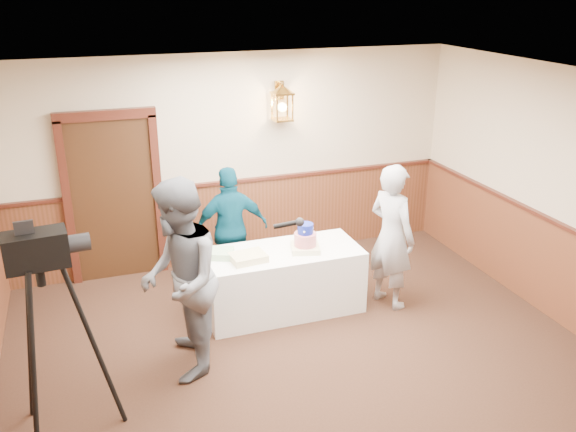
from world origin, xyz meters
name	(u,v)px	position (x,y,z in m)	size (l,w,h in m)	color
ground	(339,410)	(0.00, 0.00, 0.00)	(7.00, 7.00, 0.00)	#321D13
room_shell	(317,238)	(-0.05, 0.45, 1.52)	(6.02, 7.02, 2.81)	beige
display_table	(282,280)	(0.11, 1.90, 0.38)	(1.80, 0.80, 0.75)	white
tiered_cake	(305,240)	(0.36, 1.83, 0.88)	(0.39, 0.39, 0.33)	beige
sheet_cake_yellow	(248,257)	(-0.32, 1.78, 0.79)	(0.38, 0.29, 0.08)	#D7CB80
sheet_cake_green	(218,253)	(-0.61, 2.00, 0.79)	(0.33, 0.26, 0.08)	#91C88D
interviewer	(180,280)	(-1.19, 1.09, 0.99)	(1.57, 1.07, 1.98)	slate
baker	(392,236)	(1.35, 1.63, 0.87)	(0.63, 0.41, 1.73)	#A3A4A8
assistant_p	(231,229)	(-0.29, 2.65, 0.78)	(0.92, 0.38, 1.57)	#094056
tv_camera_rig	(53,352)	(-2.32, 0.46, 0.85)	(0.74, 0.69, 1.88)	black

